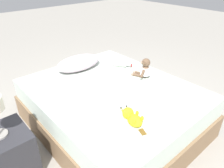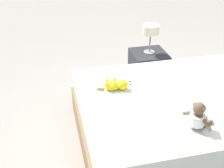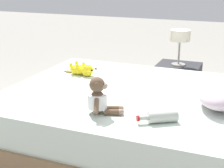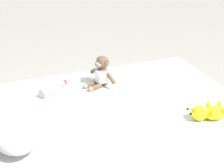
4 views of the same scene
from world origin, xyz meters
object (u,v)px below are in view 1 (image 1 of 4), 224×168
object	(u,v)px
bed	(112,108)
nightstand	(6,154)
glass_bottle	(121,64)
plush_yellow_creature	(132,117)
plush_monkey	(145,69)
pillow	(78,63)

from	to	relation	value
bed	nightstand	world-z (taller)	bed
glass_bottle	plush_yellow_creature	bearing A→B (deg)	-128.53
bed	glass_bottle	bearing A→B (deg)	37.11
plush_monkey	plush_yellow_creature	xyz separation A→B (m)	(-0.70, -0.48, -0.05)
bed	plush_yellow_creature	distance (m)	0.66
pillow	plush_yellow_creature	size ratio (longest dim) A/B	1.80
bed	nightstand	size ratio (longest dim) A/B	4.18
glass_bottle	nightstand	bearing A→B (deg)	-172.03
plush_monkey	glass_bottle	bearing A→B (deg)	91.32
plush_monkey	nightstand	world-z (taller)	plush_monkey
plush_monkey	bed	bearing A→B (deg)	173.55
nightstand	glass_bottle	bearing A→B (deg)	7.97
plush_yellow_creature	plush_monkey	bearing A→B (deg)	34.24
plush_monkey	nightstand	xyz separation A→B (m)	(-1.59, 0.17, -0.39)
bed	plush_yellow_creature	world-z (taller)	plush_yellow_creature
nightstand	pillow	bearing A→B (deg)	24.72
bed	plush_monkey	world-z (taller)	plush_monkey
glass_bottle	nightstand	distance (m)	1.63
bed	plush_yellow_creature	size ratio (longest dim) A/B	5.60
bed	glass_bottle	size ratio (longest dim) A/B	7.92
pillow	plush_monkey	size ratio (longest dim) A/B	2.14
bed	plush_yellow_creature	bearing A→B (deg)	-114.65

